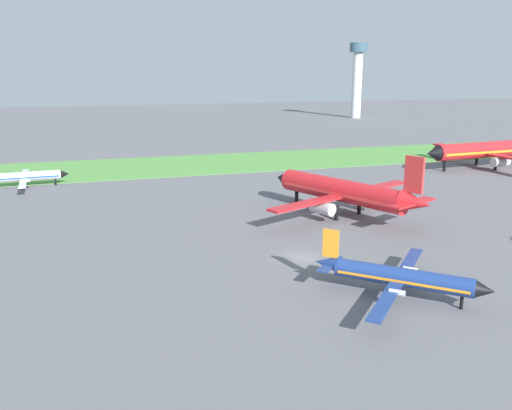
# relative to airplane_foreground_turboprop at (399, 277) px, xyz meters

# --- Properties ---
(ground_plane) EXTENTS (600.00, 600.00, 0.00)m
(ground_plane) POSITION_rel_airplane_foreground_turboprop_xyz_m (-4.35, 13.78, -2.23)
(ground_plane) COLOR slate
(grass_taxiway_strip) EXTENTS (360.00, 28.00, 0.08)m
(grass_taxiway_strip) POSITION_rel_airplane_foreground_turboprop_xyz_m (-4.35, 82.11, -2.19)
(grass_taxiway_strip) COLOR #549342
(grass_taxiway_strip) RESTS_ON ground_plane
(airplane_foreground_turboprop) EXTENTS (14.87, 15.66, 6.09)m
(airplane_foreground_turboprop) POSITION_rel_airplane_foreground_turboprop_xyz_m (0.00, 0.00, 0.00)
(airplane_foreground_turboprop) COLOR navy
(airplane_foreground_turboprop) RESTS_ON ground_plane
(airplane_parked_jet_far) EXTENTS (31.61, 32.20, 11.38)m
(airplane_parked_jet_far) POSITION_rel_airplane_foreground_turboprop_xyz_m (57.48, 57.66, 1.87)
(airplane_parked_jet_far) COLOR red
(airplane_parked_jet_far) RESTS_ON ground_plane
(airplane_taxiing_turboprop) EXTENTS (16.44, 19.20, 5.75)m
(airplane_taxiing_turboprop) POSITION_rel_airplane_foreground_turboprop_xyz_m (-40.07, 66.65, -0.13)
(airplane_taxiing_turboprop) COLOR silver
(airplane_taxiing_turboprop) RESTS_ON ground_plane
(airplane_midfield_jet) EXTENTS (28.33, 28.18, 10.63)m
(airplane_midfield_jet) POSITION_rel_airplane_foreground_turboprop_xyz_m (8.65, 29.58, 1.60)
(airplane_midfield_jet) COLOR red
(airplane_midfield_jet) RESTS_ON ground_plane
(control_tower) EXTENTS (8.00, 8.00, 33.70)m
(control_tower) POSITION_rel_airplane_foreground_turboprop_xyz_m (92.38, 186.09, 17.81)
(control_tower) COLOR silver
(control_tower) RESTS_ON ground_plane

